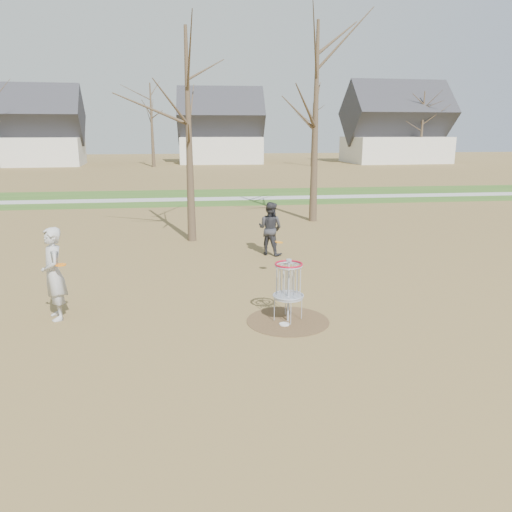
# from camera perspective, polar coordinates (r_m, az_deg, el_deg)

# --- Properties ---
(ground) EXTENTS (160.00, 160.00, 0.00)m
(ground) POSITION_cam_1_polar(r_m,az_deg,el_deg) (10.94, 3.66, -7.43)
(ground) COLOR brown
(ground) RESTS_ON ground
(green_band) EXTENTS (160.00, 8.00, 0.01)m
(green_band) POSITION_cam_1_polar(r_m,az_deg,el_deg) (31.29, -3.79, 6.78)
(green_band) COLOR #2D5119
(green_band) RESTS_ON ground
(footpath) EXTENTS (160.00, 1.50, 0.01)m
(footpath) POSITION_cam_1_polar(r_m,az_deg,el_deg) (30.30, -3.66, 6.56)
(footpath) COLOR #9E9E99
(footpath) RESTS_ON green_band
(dirt_circle) EXTENTS (1.80, 1.80, 0.01)m
(dirt_circle) POSITION_cam_1_polar(r_m,az_deg,el_deg) (10.94, 3.66, -7.41)
(dirt_circle) COLOR #47331E
(dirt_circle) RESTS_ON ground
(player_standing) EXTENTS (0.73, 0.87, 2.03)m
(player_standing) POSITION_cam_1_polar(r_m,az_deg,el_deg) (11.60, -22.12, -1.92)
(player_standing) COLOR #ADADAD
(player_standing) RESTS_ON ground
(player_throwing) EXTENTS (1.08, 1.04, 1.76)m
(player_throwing) POSITION_cam_1_polar(r_m,az_deg,el_deg) (16.44, 1.63, 3.16)
(player_throwing) COLOR #2D2D32
(player_throwing) RESTS_ON ground
(disc_grounded) EXTENTS (0.22, 0.22, 0.02)m
(disc_grounded) POSITION_cam_1_polar(r_m,az_deg,el_deg) (10.72, 3.27, -7.78)
(disc_grounded) COLOR silver
(disc_grounded) RESTS_ON dirt_circle
(discs_in_play) EXTENTS (5.36, 2.96, 0.31)m
(discs_in_play) POSITION_cam_1_polar(r_m,az_deg,el_deg) (12.31, -7.56, 0.53)
(discs_in_play) COLOR orange
(discs_in_play) RESTS_ON ground
(disc_golf_basket) EXTENTS (0.64, 0.64, 1.35)m
(disc_golf_basket) POSITION_cam_1_polar(r_m,az_deg,el_deg) (10.64, 3.73, -2.85)
(disc_golf_basket) COLOR #9EA3AD
(disc_golf_basket) RESTS_ON ground
(bare_trees) EXTENTS (52.62, 44.98, 9.00)m
(bare_trees) POSITION_cam_1_polar(r_m,az_deg,el_deg) (45.93, -2.88, 15.83)
(bare_trees) COLOR #382B1E
(bare_trees) RESTS_ON ground
(houses_row) EXTENTS (56.51, 10.01, 7.26)m
(houses_row) POSITION_cam_1_polar(r_m,az_deg,el_deg) (62.85, -1.78, 13.73)
(houses_row) COLOR silver
(houses_row) RESTS_ON ground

